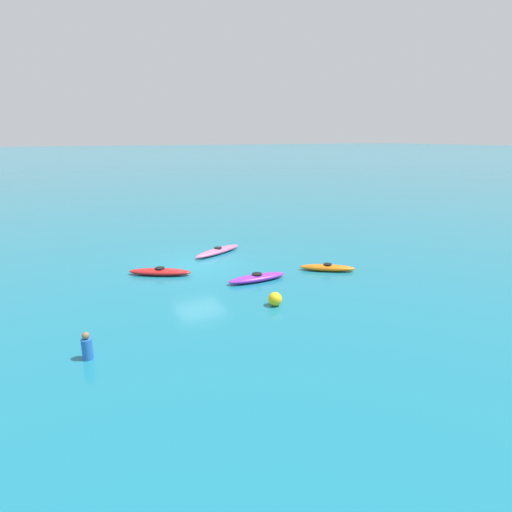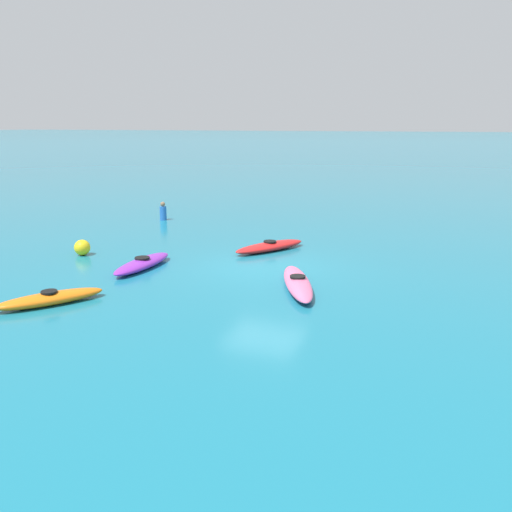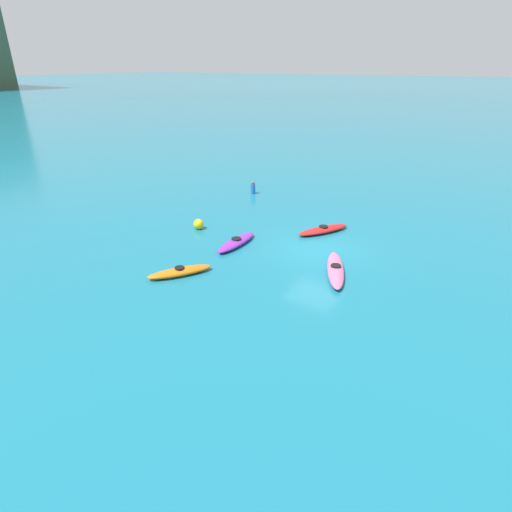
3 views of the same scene
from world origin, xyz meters
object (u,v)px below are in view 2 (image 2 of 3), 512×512
buoy_yellow (82,248)px  person_near_shore (163,212)px  kayak_pink (298,283)px  kayak_purple (142,263)px  kayak_red (270,246)px  kayak_orange (50,299)px

buoy_yellow → person_near_shore: bearing=8.0°
buoy_yellow → person_near_shore: 7.18m
kayak_pink → person_near_shore: person_near_shore is taller
kayak_purple → buoy_yellow: (0.73, 2.94, 0.11)m
person_near_shore → kayak_red: bearing=-120.6°
kayak_orange → buoy_yellow: bearing=30.3°
person_near_shore → buoy_yellow: bearing=-172.0°
kayak_orange → kayak_purple: 3.86m
person_near_shore → kayak_orange: bearing=-162.6°
kayak_purple → buoy_yellow: 3.03m
kayak_orange → kayak_purple: same height
kayak_orange → kayak_purple: bearing=-3.9°
kayak_purple → buoy_yellow: bearing=76.1°
kayak_purple → kayak_orange: bearing=176.1°
kayak_red → kayak_pink: size_ratio=0.87×
kayak_pink → kayak_purple: same height
kayak_red → kayak_pink: 4.58m
kayak_pink → kayak_purple: 5.24m
buoy_yellow → kayak_pink: bearing=-96.7°
kayak_pink → buoy_yellow: bearing=83.3°
kayak_orange → kayak_red: bearing=-23.1°
kayak_red → kayak_pink: (-3.98, -2.26, -0.00)m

